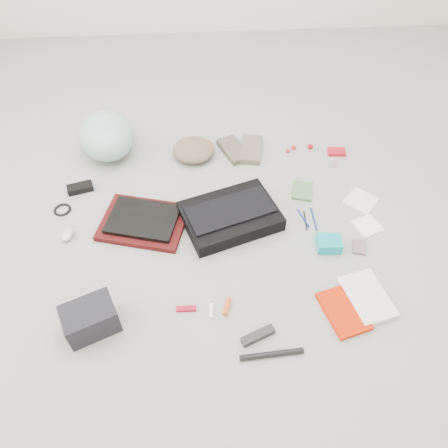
{
  "coord_description": "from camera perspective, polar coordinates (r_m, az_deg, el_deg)",
  "views": [
    {
      "loc": [
        -0.09,
        -1.3,
        1.55
      ],
      "look_at": [
        0.0,
        0.0,
        0.05
      ],
      "focal_mm": 35.0,
      "sensor_mm": 36.0,
      "label": 1
    }
  ],
  "objects": [
    {
      "name": "pen_navy",
      "position": [
        2.11,
        11.65,
        0.64
      ],
      "size": [
        0.01,
        0.14,
        0.01
      ],
      "primitive_type": "cylinder",
      "rotation": [
        1.57,
        0.0,
        -0.0
      ],
      "color": "navy",
      "rests_on": "ground_plane"
    },
    {
      "name": "multitool",
      "position": [
        1.79,
        -4.95,
        -10.97
      ],
      "size": [
        0.08,
        0.02,
        0.01
      ],
      "primitive_type": "cube",
      "rotation": [
        0.0,
        0.0,
        -0.02
      ],
      "color": "#9C051B",
      "rests_on": "ground_plane"
    },
    {
      "name": "notepad",
      "position": [
        2.23,
        10.18,
        4.28
      ],
      "size": [
        0.13,
        0.15,
        0.01
      ],
      "primitive_type": "cube",
      "rotation": [
        0.0,
        0.0,
        -0.26
      ],
      "color": "#407141",
      "rests_on": "ground_plane"
    },
    {
      "name": "laptop",
      "position": [
        2.06,
        -10.54,
        0.66
      ],
      "size": [
        0.36,
        0.3,
        0.02
      ],
      "primitive_type": "cube",
      "rotation": [
        0.0,
        0.0,
        -0.26
      ],
      "color": "black",
      "rests_on": "laptop_sleeve"
    },
    {
      "name": "beanie",
      "position": [
        2.39,
        -4.01,
        9.65
      ],
      "size": [
        0.26,
        0.25,
        0.08
      ],
      "primitive_type": "ellipsoid",
      "rotation": [
        0.0,
        0.0,
        -0.17
      ],
      "color": "brown",
      "rests_on": "ground_plane"
    },
    {
      "name": "ground_plane",
      "position": [
        2.03,
        0.0,
        -0.93
      ],
      "size": [
        4.0,
        4.0,
        0.0
      ],
      "primitive_type": "plane",
      "color": "gray"
    },
    {
      "name": "card_deck",
      "position": [
        2.05,
        17.23,
        -2.9
      ],
      "size": [
        0.07,
        0.09,
        0.01
      ],
      "primitive_type": "cube",
      "rotation": [
        0.0,
        0.0,
        -0.29
      ],
      "color": "gray",
      "rests_on": "ground_plane"
    },
    {
      "name": "mitten_left",
      "position": [
        2.42,
        1.23,
        9.65
      ],
      "size": [
        0.18,
        0.24,
        0.03
      ],
      "primitive_type": "cube",
      "rotation": [
        0.0,
        0.0,
        0.39
      ],
      "color": "brown",
      "rests_on": "ground_plane"
    },
    {
      "name": "bag_flap",
      "position": [
        2.01,
        0.84,
        1.83
      ],
      "size": [
        0.43,
        0.3,
        0.01
      ],
      "primitive_type": "cube",
      "rotation": [
        0.0,
        0.0,
        0.33
      ],
      "color": "black",
      "rests_on": "messenger_bag"
    },
    {
      "name": "napkin_bottom",
      "position": [
        2.15,
        18.21,
        -0.2
      ],
      "size": [
        0.15,
        0.15,
        0.01
      ],
      "primitive_type": "cube",
      "rotation": [
        0.0,
        0.0,
        0.38
      ],
      "color": "white",
      "rests_on": "ground_plane"
    },
    {
      "name": "book_red",
      "position": [
        1.83,
        15.33,
        -10.92
      ],
      "size": [
        0.19,
        0.24,
        0.02
      ],
      "primitive_type": "cube",
      "rotation": [
        0.0,
        0.0,
        0.27
      ],
      "color": "red",
      "rests_on": "ground_plane"
    },
    {
      "name": "napkin_top",
      "position": [
        2.26,
        17.45,
        2.91
      ],
      "size": [
        0.19,
        0.19,
        0.01
      ],
      "primitive_type": "cube",
      "rotation": [
        0.0,
        0.0,
        0.81
      ],
      "color": "white",
      "rests_on": "ground_plane"
    },
    {
      "name": "camera_bag",
      "position": [
        1.77,
        -17.05,
        -11.74
      ],
      "size": [
        0.23,
        0.2,
        0.13
      ],
      "primitive_type": "cube",
      "rotation": [
        0.0,
        0.0,
        0.4
      ],
      "color": "black",
      "rests_on": "ground_plane"
    },
    {
      "name": "mitten_right",
      "position": [
        2.43,
        3.56,
        9.68
      ],
      "size": [
        0.15,
        0.24,
        0.03
      ],
      "primitive_type": "cube",
      "rotation": [
        0.0,
        0.0,
        -0.2
      ],
      "color": "#695C4C",
      "rests_on": "ground_plane"
    },
    {
      "name": "lollipop_c",
      "position": [
        2.49,
        11.23,
        9.91
      ],
      "size": [
        0.04,
        0.04,
        0.03
      ],
      "primitive_type": "sphere",
      "rotation": [
        0.0,
        0.0,
        -0.22
      ],
      "color": "#A1040D",
      "rests_on": "ground_plane"
    },
    {
      "name": "lollipop_b",
      "position": [
        2.47,
        9.1,
        9.85
      ],
      "size": [
        0.02,
        0.02,
        0.02
      ],
      "primitive_type": "sphere",
      "rotation": [
        0.0,
        0.0,
        0.02
      ],
      "color": "red",
      "rests_on": "ground_plane"
    },
    {
      "name": "mouse",
      "position": [
        2.12,
        -19.75,
        -1.24
      ],
      "size": [
        0.06,
        0.09,
        0.03
      ],
      "primitive_type": "ellipsoid",
      "rotation": [
        0.0,
        0.0,
        -0.16
      ],
      "color": "beige",
      "rests_on": "ground_plane"
    },
    {
      "name": "cable_coil",
      "position": [
        2.25,
        -20.37,
        1.76
      ],
      "size": [
        0.1,
        0.1,
        0.01
      ],
      "primitive_type": "torus",
      "rotation": [
        0.0,
        0.0,
        -0.28
      ],
      "color": "black",
      "rests_on": "ground_plane"
    },
    {
      "name": "pen_blue",
      "position": [
        2.11,
        10.29,
        0.79
      ],
      "size": [
        0.04,
        0.12,
        0.01
      ],
      "primitive_type": "cylinder",
      "rotation": [
        1.57,
        0.0,
        0.29
      ],
      "color": "navy",
      "rests_on": "ground_plane"
    },
    {
      "name": "toiletry_tube_white",
      "position": [
        1.78,
        -1.69,
        -11.24
      ],
      "size": [
        0.02,
        0.06,
        0.02
      ],
      "primitive_type": "cylinder",
      "rotation": [
        1.57,
        0.0,
        -0.05
      ],
      "color": "white",
      "rests_on": "ground_plane"
    },
    {
      "name": "bike_pump",
      "position": [
        1.7,
        6.25,
        -16.54
      ],
      "size": [
        0.24,
        0.04,
        0.02
      ],
      "primitive_type": "cylinder",
      "rotation": [
        0.0,
        1.57,
        0.06
      ],
      "color": "black",
      "rests_on": "ground_plane"
    },
    {
      "name": "stamp_sheet",
      "position": [
        2.43,
        14.18,
        7.6
      ],
      "size": [
        0.04,
        0.05,
        0.0
      ],
      "primitive_type": "cube",
      "rotation": [
        0.0,
        0.0,
        -0.0
      ],
      "color": "#A27E95",
      "rests_on": "ground_plane"
    },
    {
      "name": "laptop_sleeve",
      "position": [
        2.08,
        -10.45,
        0.22
      ],
      "size": [
        0.45,
        0.38,
        0.03
      ],
      "primitive_type": "cube",
      "rotation": [
        0.0,
        0.0,
        -0.26
      ],
      "color": "#3F0B0A",
      "rests_on": "ground_plane"
    },
    {
      "name": "bike_helmet",
      "position": [
        2.45,
        -15.11,
        11.07
      ],
      "size": [
        0.37,
        0.42,
        0.21
      ],
      "primitive_type": "ellipsoid",
      "rotation": [
        0.0,
        0.0,
        0.26
      ],
      "color": "#9DCCC5",
      "rests_on": "ground_plane"
    },
    {
      "name": "messenger_bag",
      "position": [
        2.04,
        0.83,
        1.05
      ],
      "size": [
        0.5,
        0.43,
        0.07
      ],
      "primitive_type": "cube",
      "rotation": [
        0.0,
        0.0,
        0.33
      ],
      "color": "black",
      "rests_on": "ground_plane"
    },
    {
      "name": "power_brick",
      "position": [
        2.31,
        -18.26,
        4.49
      ],
      "size": [
        0.14,
        0.09,
        0.03
      ],
      "primitive_type": "cube",
      "rotation": [
        0.0,
        0.0,
        0.27
      ],
      "color": "black",
      "rests_on": "ground_plane"
    },
    {
      "name": "book_white",
      "position": [
        1.89,
        18.16,
        -9.05
      ],
      "size": [
        0.21,
        0.26,
        0.02
      ],
      "primitive_type": "cube",
      "rotation": [
        0.0,
        0.0,
        0.24
      ],
      "color": "white",
      "rests_on": "ground_plane"
    },
    {
      "name": "u_lock",
      "position": [
        1.72,
        4.46,
        -14.32
      ],
      "size": [
        0.14,
        0.08,
        0.03
      ],
      "primitive_type": "cube",
      "rotation": [
        0.0,
        0.0,
        0.39
      ],
      "color": "black",
      "rests_on": "ground_plane"
    },
    {
      "name": "pen_black",
      "position": [
        2.1,
        10.59,
        0.44
      ],
      "size": [
        0.01,
        0.12,
        0.01
      ],
      "primitive_type": "cylinder",
      "rotation": [
        1.57,
        0.0,
        -0.06
      ],
      "color": "black",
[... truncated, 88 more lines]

